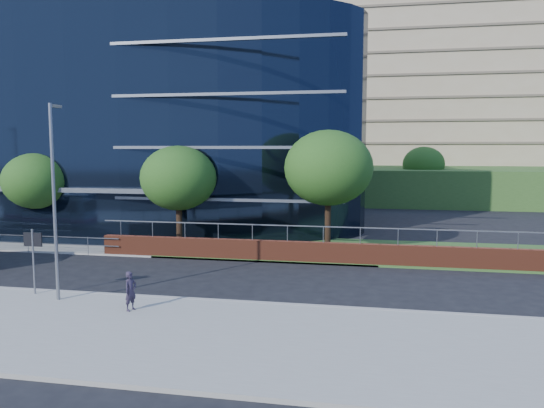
% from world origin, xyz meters
% --- Properties ---
extents(far_forecourt, '(50.00, 8.00, 0.10)m').
position_xyz_m(far_forecourt, '(-6.00, 11.00, 0.05)').
color(far_forecourt, gray).
rests_on(far_forecourt, ground).
extents(grass_verge, '(36.00, 8.00, 0.12)m').
position_xyz_m(grass_verge, '(24.00, 11.00, 0.06)').
color(grass_verge, '#2D511E').
rests_on(grass_verge, ground).
extents(glass_office, '(44.00, 23.10, 16.00)m').
position_xyz_m(glass_office, '(-4.00, 20.85, 8.00)').
color(glass_office, black).
rests_on(glass_office, ground).
extents(retaining_wall, '(34.00, 0.40, 2.11)m').
position_xyz_m(retaining_wall, '(20.00, 7.30, 0.61)').
color(retaining_wall, brown).
rests_on(retaining_wall, ground).
extents(apartment_block, '(60.00, 42.00, 30.00)m').
position_xyz_m(apartment_block, '(32.00, 57.21, 11.11)').
color(apartment_block, '#2D511E').
rests_on(apartment_block, ground).
extents(street_sign, '(0.85, 0.09, 2.80)m').
position_xyz_m(street_sign, '(4.50, -1.59, 2.15)').
color(street_sign, slate).
rests_on(street_sign, pavement_near).
extents(tree_far_b, '(4.29, 4.29, 6.05)m').
position_xyz_m(tree_far_b, '(-3.00, 9.50, 4.21)').
color(tree_far_b, black).
rests_on(tree_far_b, ground).
extents(tree_far_c, '(4.62, 4.62, 6.51)m').
position_xyz_m(tree_far_c, '(7.00, 9.00, 4.54)').
color(tree_far_c, black).
rests_on(tree_far_c, ground).
extents(tree_far_d, '(5.28, 5.28, 7.44)m').
position_xyz_m(tree_far_d, '(16.00, 10.00, 5.19)').
color(tree_far_d, black).
rests_on(tree_far_d, ground).
extents(tree_dist_e, '(4.62, 4.62, 6.51)m').
position_xyz_m(tree_dist_e, '(24.00, 40.00, 4.54)').
color(tree_dist_e, black).
rests_on(tree_dist_e, ground).
extents(streetlight_east, '(0.15, 0.77, 8.00)m').
position_xyz_m(streetlight_east, '(6.00, -2.17, 4.44)').
color(streetlight_east, slate).
rests_on(streetlight_east, pavement_near).
extents(pedestrian, '(0.52, 0.64, 1.52)m').
position_xyz_m(pedestrian, '(9.61, -2.99, 0.91)').
color(pedestrian, '#292132').
rests_on(pedestrian, pavement_near).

